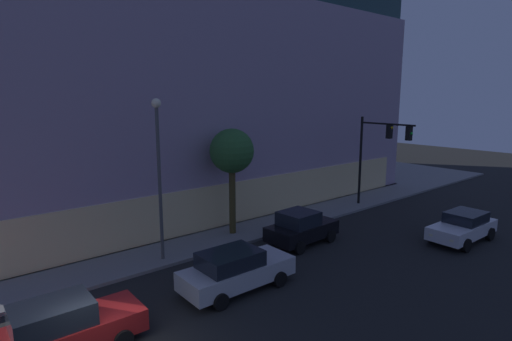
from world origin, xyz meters
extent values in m
cube|color=#4C4C51|center=(12.63, 20.27, 0.07)|extent=(32.69, 23.96, 0.15)
cube|color=#F5D997|center=(12.63, 8.69, 1.42)|extent=(29.06, 0.60, 2.55)
cube|color=#A48EA6|center=(12.63, 20.27, 7.13)|extent=(32.29, 23.56, 13.96)
cylinder|color=black|center=(20.61, 6.42, 3.29)|extent=(0.18, 0.18, 6.27)
cylinder|color=black|center=(20.45, 4.33, 6.02)|extent=(0.44, 4.19, 0.12)
cube|color=black|center=(20.43, 4.12, 5.52)|extent=(0.34, 0.34, 0.90)
sphere|color=yellow|center=(20.42, 3.94, 5.80)|extent=(0.18, 0.18, 0.18)
cube|color=black|center=(20.32, 2.65, 5.52)|extent=(0.34, 0.34, 0.90)
sphere|color=green|center=(20.31, 2.47, 5.52)|extent=(0.18, 0.18, 0.18)
cylinder|color=#4F4F4F|center=(4.85, 6.14, 3.75)|extent=(0.16, 0.16, 7.20)
sphere|color=#F9EFC6|center=(4.85, 6.14, 7.50)|extent=(0.44, 0.44, 0.44)
cylinder|color=#483E1E|center=(9.66, 7.03, 2.01)|extent=(0.37, 0.37, 3.73)
sphere|color=#2D612C|center=(9.66, 7.03, 4.86)|extent=(2.46, 2.46, 2.46)
cube|color=maroon|center=(-0.65, 1.62, 0.66)|extent=(4.59, 1.82, 0.71)
cube|color=black|center=(-1.00, 1.63, 1.38)|extent=(2.25, 1.62, 0.71)
cube|color=#F9F4CC|center=(1.58, 2.13, 0.66)|extent=(0.12, 0.20, 0.12)
cube|color=#F9F4CC|center=(1.57, 1.07, 0.66)|extent=(0.12, 0.20, 0.12)
cylinder|color=black|center=(0.77, 2.49, 0.31)|extent=(0.62, 0.25, 0.61)
cylinder|color=black|center=(0.75, 0.72, 0.31)|extent=(0.62, 0.25, 0.61)
cube|color=#B7BABF|center=(5.93, 1.63, 0.70)|extent=(4.81, 1.92, 0.75)
cube|color=black|center=(5.57, 1.64, 1.39)|extent=(2.42, 1.72, 0.62)
cube|color=#F9F4CC|center=(8.28, 2.18, 0.70)|extent=(0.12, 0.20, 0.12)
cube|color=#F9F4CC|center=(8.27, 1.05, 0.70)|extent=(0.12, 0.20, 0.12)
cylinder|color=black|center=(7.42, 2.56, 0.32)|extent=(0.64, 0.25, 0.64)
cylinder|color=black|center=(7.41, 0.68, 0.32)|extent=(0.64, 0.25, 0.64)
cylinder|color=black|center=(4.45, 2.59, 0.32)|extent=(0.64, 0.25, 0.64)
cylinder|color=black|center=(4.44, 0.70, 0.32)|extent=(0.64, 0.25, 0.64)
cube|color=black|center=(11.78, 3.63, 0.71)|extent=(4.11, 2.11, 0.76)
cube|color=black|center=(11.48, 3.61, 1.45)|extent=(1.93, 1.82, 0.72)
cube|color=#F9F4CC|center=(13.71, 4.30, 0.71)|extent=(0.13, 0.21, 0.12)
cube|color=#F9F4CC|center=(13.77, 3.15, 0.71)|extent=(0.13, 0.21, 0.12)
cylinder|color=black|center=(12.98, 4.65, 0.34)|extent=(0.68, 0.27, 0.67)
cylinder|color=black|center=(13.08, 2.73, 0.34)|extent=(0.68, 0.27, 0.67)
cylinder|color=black|center=(10.49, 4.53, 0.34)|extent=(0.68, 0.27, 0.67)
cylinder|color=black|center=(10.58, 2.61, 0.34)|extent=(0.68, 0.27, 0.67)
cube|color=silver|center=(18.69, -1.76, 0.70)|extent=(4.57, 1.94, 0.68)
cube|color=black|center=(19.03, -1.76, 1.32)|extent=(2.17, 1.69, 0.56)
cube|color=#F9F4CC|center=(16.46, -2.24, 0.70)|extent=(0.13, 0.20, 0.12)
cube|color=#F9F4CC|center=(16.49, -1.15, 0.70)|extent=(0.13, 0.20, 0.12)
cylinder|color=black|center=(17.26, -2.63, 0.36)|extent=(0.72, 0.26, 0.71)
cylinder|color=black|center=(17.31, -0.81, 0.36)|extent=(0.72, 0.26, 0.71)
cylinder|color=black|center=(20.07, -2.70, 0.36)|extent=(0.72, 0.26, 0.71)
cylinder|color=black|center=(20.12, -0.89, 0.36)|extent=(0.72, 0.26, 0.71)
camera|label=1|loc=(-3.37, -10.75, 7.78)|focal=28.30mm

